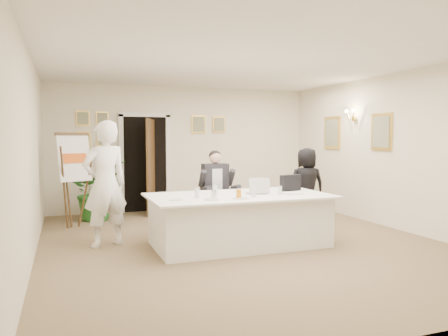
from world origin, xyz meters
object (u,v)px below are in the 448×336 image
at_px(conference_table, 239,220).
at_px(oj_glass, 239,194).
at_px(standing_woman, 306,185).
at_px(potted_palm, 96,190).
at_px(steel_jug, 214,194).
at_px(standing_man, 105,184).
at_px(paper_stack, 293,193).
at_px(seated_man, 216,190).
at_px(laptop, 256,185).
at_px(flip_chart, 73,185).
at_px(laptop_bag, 290,183).

xyz_separation_m(conference_table, oj_glass, (-0.16, -0.39, 0.45)).
relative_size(standing_woman, oj_glass, 11.18).
height_order(conference_table, potted_palm, potted_palm).
xyz_separation_m(standing_woman, potted_palm, (-3.80, 1.67, -0.13)).
bearing_deg(steel_jug, standing_man, 151.25).
bearing_deg(paper_stack, seated_man, 118.73).
bearing_deg(standing_woman, laptop, 47.23).
distance_m(flip_chart, laptop_bag, 3.87).
relative_size(conference_table, paper_stack, 9.45).
xyz_separation_m(paper_stack, steel_jug, (-1.26, 0.06, 0.04)).
xyz_separation_m(conference_table, flip_chart, (-2.36, 2.14, 0.39)).
bearing_deg(flip_chart, conference_table, -42.21).
xyz_separation_m(standing_woman, paper_stack, (-1.10, -1.44, 0.06)).
bearing_deg(standing_man, standing_woman, 169.09).
xyz_separation_m(flip_chart, standing_woman, (4.26, -0.93, -0.06)).
distance_m(potted_palm, paper_stack, 4.12).
bearing_deg(standing_man, laptop, 145.91).
bearing_deg(paper_stack, potted_palm, 131.08).
height_order(conference_table, laptop_bag, laptop_bag).
height_order(seated_man, flip_chart, flip_chart).
bearing_deg(laptop, standing_woman, 48.57).
height_order(potted_palm, laptop_bag, potted_palm).
bearing_deg(laptop_bag, potted_palm, 123.58).
height_order(seated_man, oj_glass, seated_man).
bearing_deg(conference_table, flip_chart, 137.79).
bearing_deg(standing_woman, paper_stack, 63.74).
bearing_deg(conference_table, steel_jug, -159.59).
xyz_separation_m(standing_woman, laptop_bag, (-0.92, -1.04, 0.18)).
bearing_deg(seated_man, laptop, -85.52).
bearing_deg(laptop_bag, oj_glass, -167.14).
bearing_deg(seated_man, standing_woman, -8.35).
relative_size(seated_man, laptop, 4.17).
xyz_separation_m(conference_table, steel_jug, (-0.46, -0.17, 0.44)).
height_order(potted_palm, steel_jug, potted_palm).
relative_size(laptop, steel_jug, 3.13).
relative_size(standing_woman, laptop, 4.23).
height_order(flip_chart, standing_woman, flip_chart).
bearing_deg(standing_man, flip_chart, -93.37).
relative_size(potted_palm, paper_stack, 4.09).
relative_size(flip_chart, laptop, 4.92).
relative_size(seated_man, paper_stack, 4.95).
bearing_deg(potted_palm, seated_man, -41.31).
height_order(flip_chart, paper_stack, flip_chart).
bearing_deg(steel_jug, potted_palm, 115.33).
bearing_deg(potted_palm, standing_man, -90.40).
height_order(conference_table, paper_stack, paper_stack).
height_order(standing_woman, oj_glass, standing_woman).
bearing_deg(conference_table, seated_man, 88.46).
bearing_deg(laptop, oj_glass, -125.03).
height_order(standing_man, steel_jug, standing_man).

